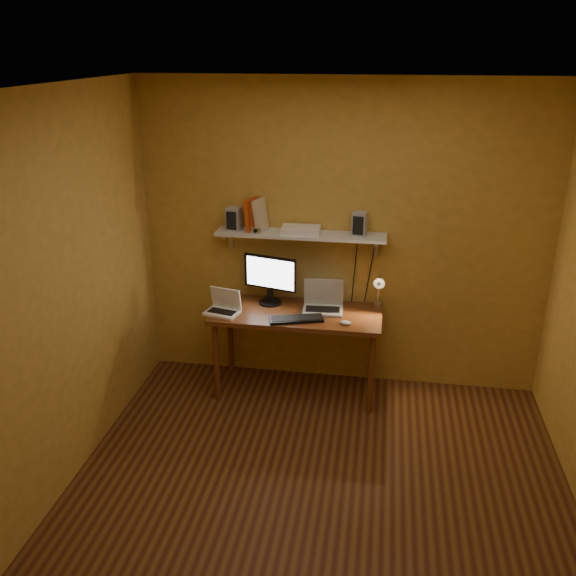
% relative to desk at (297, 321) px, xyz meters
% --- Properties ---
extents(room, '(3.44, 3.24, 2.64)m').
position_rel_desk_xyz_m(room, '(0.33, -1.28, 0.64)').
color(room, brown).
rests_on(room, ground).
extents(desk, '(1.40, 0.60, 0.75)m').
position_rel_desk_xyz_m(desk, '(0.00, 0.00, 0.00)').
color(desk, '#642D17').
rests_on(desk, ground).
extents(wall_shelf, '(1.40, 0.25, 0.21)m').
position_rel_desk_xyz_m(wall_shelf, '(0.00, 0.19, 0.69)').
color(wall_shelf, silver).
rests_on(wall_shelf, room).
extents(monitor, '(0.46, 0.24, 0.42)m').
position_rel_desk_xyz_m(monitor, '(-0.25, 0.15, 0.32)').
color(monitor, black).
rests_on(monitor, desk).
extents(laptop, '(0.34, 0.26, 0.25)m').
position_rel_desk_xyz_m(laptop, '(0.21, 0.09, 0.15)').
color(laptop, '#93969B').
rests_on(laptop, desk).
extents(netbook, '(0.31, 0.25, 0.20)m').
position_rel_desk_xyz_m(netbook, '(-0.59, -0.10, 0.14)').
color(netbook, white).
rests_on(netbook, desk).
extents(keyboard, '(0.45, 0.26, 0.02)m').
position_rel_desk_xyz_m(keyboard, '(0.02, -0.17, 0.10)').
color(keyboard, black).
rests_on(keyboard, desk).
extents(mouse, '(0.10, 0.08, 0.03)m').
position_rel_desk_xyz_m(mouse, '(0.42, -0.18, 0.10)').
color(mouse, white).
rests_on(mouse, desk).
extents(desk_lamp, '(0.09, 0.23, 0.38)m').
position_rel_desk_xyz_m(desk_lamp, '(0.66, 0.13, 0.29)').
color(desk_lamp, silver).
rests_on(desk_lamp, desk).
extents(speaker_left, '(0.12, 0.12, 0.19)m').
position_rel_desk_xyz_m(speaker_left, '(-0.56, 0.18, 0.81)').
color(speaker_left, '#93969B').
rests_on(speaker_left, wall_shelf).
extents(speaker_right, '(0.13, 0.13, 0.19)m').
position_rel_desk_xyz_m(speaker_right, '(0.48, 0.20, 0.81)').
color(speaker_right, '#93969B').
rests_on(speaker_right, wall_shelf).
extents(books, '(0.18, 0.19, 0.27)m').
position_rel_desk_xyz_m(books, '(-0.37, 0.21, 0.84)').
color(books, '#CA3F12').
rests_on(books, wall_shelf).
extents(shelf_camera, '(0.09, 0.05, 0.05)m').
position_rel_desk_xyz_m(shelf_camera, '(-0.36, 0.12, 0.74)').
color(shelf_camera, silver).
rests_on(shelf_camera, wall_shelf).
extents(router, '(0.32, 0.22, 0.05)m').
position_rel_desk_xyz_m(router, '(0.00, 0.19, 0.74)').
color(router, white).
rests_on(router, wall_shelf).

